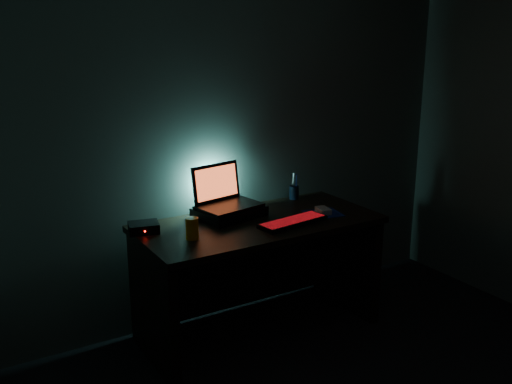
# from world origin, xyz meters

# --- Properties ---
(room) EXTENTS (3.50, 4.00, 2.50)m
(room) POSITION_xyz_m (0.00, 0.00, 1.25)
(room) COLOR black
(room) RESTS_ON ground
(desk) EXTENTS (1.50, 0.70, 0.75)m
(desk) POSITION_xyz_m (0.00, 1.67, 0.49)
(desk) COLOR black
(desk) RESTS_ON ground
(riser) EXTENTS (0.45, 0.37, 0.06)m
(riser) POSITION_xyz_m (-0.11, 1.80, 0.78)
(riser) COLOR black
(riser) RESTS_ON desk
(laptop) EXTENTS (0.42, 0.35, 0.26)m
(laptop) POSITION_xyz_m (-0.12, 1.85, 0.87)
(laptop) COLOR black
(laptop) RESTS_ON riser
(keyboard) EXTENTS (0.47, 0.20, 0.03)m
(keyboard) POSITION_xyz_m (0.15, 1.47, 0.76)
(keyboard) COLOR black
(keyboard) RESTS_ON desk
(mousepad) EXTENTS (0.25, 0.24, 0.00)m
(mousepad) POSITION_xyz_m (0.43, 1.53, 0.75)
(mousepad) COLOR #0C1956
(mousepad) RESTS_ON desk
(mouse) EXTENTS (0.09, 0.12, 0.03)m
(mouse) POSITION_xyz_m (0.43, 1.53, 0.77)
(mouse) COLOR gray
(mouse) RESTS_ON mousepad
(pen_cup) EXTENTS (0.09, 0.09, 0.09)m
(pen_cup) POSITION_xyz_m (0.46, 1.91, 0.80)
(pen_cup) COLOR black
(pen_cup) RESTS_ON desk
(juice_glass) EXTENTS (0.08, 0.08, 0.12)m
(juice_glass) POSITION_xyz_m (-0.48, 1.54, 0.81)
(juice_glass) COLOR orange
(juice_glass) RESTS_ON desk
(router) EXTENTS (0.20, 0.17, 0.06)m
(router) POSITION_xyz_m (-0.68, 1.79, 0.78)
(router) COLOR black
(router) RESTS_ON desk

